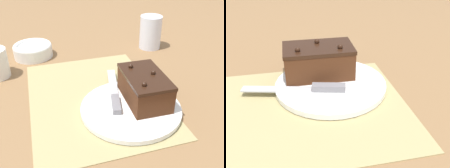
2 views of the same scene
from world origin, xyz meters
The scene contains 7 objects.
ground_plane centered at (0.00, 0.00, 0.00)m, with size 3.00×3.00×0.00m, color olive.
placemat_woven centered at (0.00, 0.00, 0.00)m, with size 0.46×0.34×0.00m, color tan.
cake_plate centered at (-0.09, -0.07, 0.01)m, with size 0.25×0.25×0.01m.
chocolate_cake centered at (-0.07, -0.11, 0.05)m, with size 0.16×0.10×0.08m.
serving_knife centered at (-0.04, -0.04, 0.02)m, with size 0.22×0.07×0.01m.
drinking_glass centered at (0.27, -0.28, 0.06)m, with size 0.08×0.08×0.12m.
small_bowl centered at (0.31, 0.14, 0.02)m, with size 0.13×0.13×0.05m.
Camera 1 is at (-0.57, 0.13, 0.39)m, focal length 42.00 mm.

